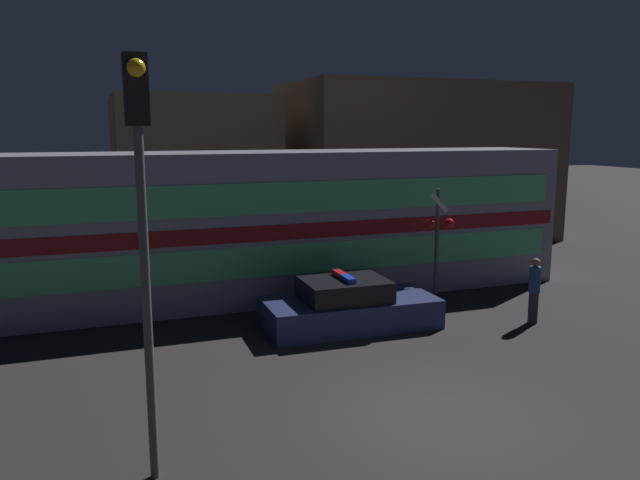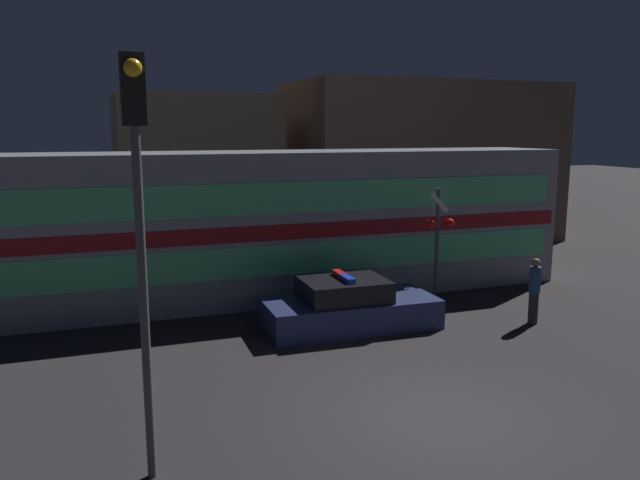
{
  "view_description": "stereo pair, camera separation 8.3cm",
  "coord_description": "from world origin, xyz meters",
  "px_view_note": "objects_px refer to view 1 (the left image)",
  "views": [
    {
      "loc": [
        -5.29,
        -8.58,
        4.82
      ],
      "look_at": [
        0.44,
        6.91,
        1.9
      ],
      "focal_mm": 35.0,
      "sensor_mm": 36.0,
      "label": 1
    },
    {
      "loc": [
        -5.21,
        -8.61,
        4.82
      ],
      "look_at": [
        0.44,
        6.91,
        1.9
      ],
      "focal_mm": 35.0,
      "sensor_mm": 36.0,
      "label": 2
    }
  ],
  "objects_px": {
    "pedestrian": "(534,290)",
    "train": "(295,223)",
    "police_car": "(349,307)",
    "traffic_light_corner": "(141,191)",
    "crossing_signal_near": "(438,233)"
  },
  "relations": [
    {
      "from": "police_car",
      "to": "crossing_signal_near",
      "type": "bearing_deg",
      "value": 22.01
    },
    {
      "from": "train",
      "to": "crossing_signal_near",
      "type": "xyz_separation_m",
      "value": [
        3.45,
        -2.34,
        -0.12
      ]
    },
    {
      "from": "pedestrian",
      "to": "traffic_light_corner",
      "type": "height_order",
      "value": "traffic_light_corner"
    },
    {
      "from": "traffic_light_corner",
      "to": "pedestrian",
      "type": "bearing_deg",
      "value": 22.42
    },
    {
      "from": "train",
      "to": "crossing_signal_near",
      "type": "relative_size",
      "value": 5.09
    },
    {
      "from": "pedestrian",
      "to": "traffic_light_corner",
      "type": "distance_m",
      "value": 10.96
    },
    {
      "from": "train",
      "to": "pedestrian",
      "type": "distance_m",
      "value": 6.91
    },
    {
      "from": "police_car",
      "to": "pedestrian",
      "type": "relative_size",
      "value": 2.57
    },
    {
      "from": "train",
      "to": "police_car",
      "type": "relative_size",
      "value": 3.81
    },
    {
      "from": "pedestrian",
      "to": "crossing_signal_near",
      "type": "xyz_separation_m",
      "value": [
        -1.27,
        2.56,
        1.13
      ]
    },
    {
      "from": "police_car",
      "to": "crossing_signal_near",
      "type": "xyz_separation_m",
      "value": [
        3.21,
        1.2,
        1.48
      ]
    },
    {
      "from": "crossing_signal_near",
      "to": "traffic_light_corner",
      "type": "relative_size",
      "value": 0.56
    },
    {
      "from": "police_car",
      "to": "pedestrian",
      "type": "bearing_deg",
      "value": -15.3
    },
    {
      "from": "police_car",
      "to": "crossing_signal_near",
      "type": "relative_size",
      "value": 1.33
    },
    {
      "from": "pedestrian",
      "to": "train",
      "type": "bearing_deg",
      "value": 133.91
    }
  ]
}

